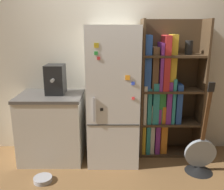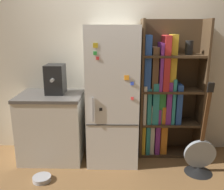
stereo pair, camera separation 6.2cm
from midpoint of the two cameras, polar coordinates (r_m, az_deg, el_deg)
ground_plane at (r=3.49m, az=-0.38°, el=-14.93°), size 16.00×16.00×0.00m
wall_back at (r=3.53m, az=-0.37°, el=7.82°), size 8.00×0.05×2.60m
refrigerator at (r=3.26m, az=-0.39°, el=-0.14°), size 0.65×0.68×1.78m
bookshelf at (r=3.50m, az=11.07°, el=0.01°), size 0.85×0.36×1.86m
kitchen_counter at (r=3.51m, az=-14.06°, el=-7.01°), size 0.84×0.66×0.90m
espresso_machine at (r=3.36m, az=-13.39°, el=3.49°), size 0.24×0.34×0.38m
guitar at (r=3.36m, az=18.85°, el=-13.74°), size 0.38×0.34×1.17m
pet_bowl at (r=3.20m, az=-16.17°, el=-17.97°), size 0.22×0.22×0.05m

